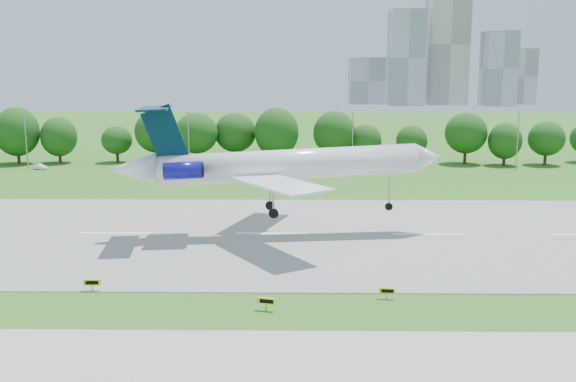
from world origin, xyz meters
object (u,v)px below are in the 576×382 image
object	(u,v)px
service_vehicle_b	(194,171)
taxi_sign_left	(266,301)
airliner	(272,164)
service_vehicle_a	(40,167)

from	to	relation	value
service_vehicle_b	taxi_sign_left	bearing A→B (deg)	-144.31
airliner	service_vehicle_a	bearing A→B (deg)	125.28
taxi_sign_left	service_vehicle_a	xyz separation A→B (m)	(-52.81, 83.23, -0.26)
airliner	service_vehicle_a	xyz separation A→B (m)	(-52.37, 56.58, -8.47)
taxi_sign_left	service_vehicle_a	size ratio (longest dim) A/B	0.46
service_vehicle_a	service_vehicle_b	distance (m)	34.55
taxi_sign_left	service_vehicle_b	distance (m)	80.06
airliner	service_vehicle_a	size ratio (longest dim) A/B	11.62
airliner	service_vehicle_a	distance (m)	77.56
taxi_sign_left	service_vehicle_b	world-z (taller)	service_vehicle_b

